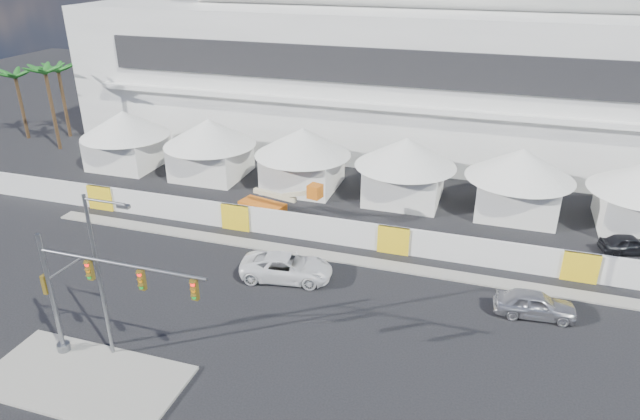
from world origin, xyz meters
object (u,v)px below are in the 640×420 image
(sedan_silver, at_px, (535,304))
(boom_lift, at_px, (271,205))
(pickup_curb, at_px, (287,267))
(traffic_mast, at_px, (84,295))
(lot_car_b, at_px, (629,244))
(streetlight_median, at_px, (101,268))

(sedan_silver, height_order, boom_lift, boom_lift)
(sedan_silver, xyz_separation_m, pickup_curb, (-15.08, -0.52, 0.04))
(pickup_curb, bearing_deg, traffic_mast, 139.24)
(traffic_mast, bearing_deg, lot_car_b, 36.85)
(sedan_silver, distance_m, boom_lift, 21.04)
(sedan_silver, xyz_separation_m, boom_lift, (-19.57, 7.73, 0.21))
(traffic_mast, relative_size, boom_lift, 1.25)
(streetlight_median, distance_m, boom_lift, 18.70)
(sedan_silver, xyz_separation_m, lot_car_b, (6.42, 9.92, -0.11))
(sedan_silver, xyz_separation_m, traffic_mast, (-21.57, -11.06, 3.22))
(lot_car_b, height_order, streetlight_median, streetlight_median)
(traffic_mast, bearing_deg, sedan_silver, 27.14)
(lot_car_b, distance_m, boom_lift, 26.08)
(sedan_silver, xyz_separation_m, streetlight_median, (-20.82, -10.42, 4.53))
(pickup_curb, distance_m, lot_car_b, 23.90)
(sedan_silver, relative_size, boom_lift, 0.62)
(traffic_mast, xyz_separation_m, streetlight_median, (0.75, 0.64, 1.31))
(streetlight_median, bearing_deg, boom_lift, 86.06)
(sedan_silver, height_order, pickup_curb, pickup_curb)
(pickup_curb, height_order, lot_car_b, pickup_curb)
(sedan_silver, distance_m, traffic_mast, 24.45)
(streetlight_median, height_order, boom_lift, streetlight_median)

